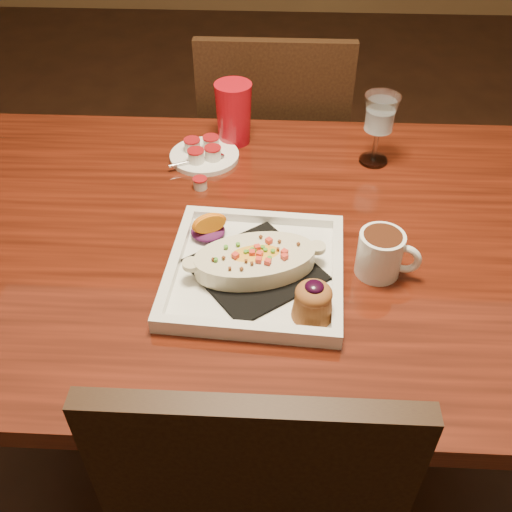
{
  "coord_description": "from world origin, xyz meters",
  "views": [
    {
      "loc": [
        0.02,
        -0.86,
        1.45
      ],
      "look_at": [
        -0.02,
        -0.09,
        0.77
      ],
      "focal_mm": 40.0,
      "sensor_mm": 36.0,
      "label": 1
    }
  ],
  "objects_px": {
    "coffee_mug": "(382,253)",
    "plate": "(259,268)",
    "goblet": "(380,117)",
    "table": "(266,269)",
    "saucer": "(203,154)",
    "chair_far": "(273,163)",
    "red_tumbler": "(234,114)"
  },
  "relations": [
    {
      "from": "goblet",
      "to": "coffee_mug",
      "type": "bearing_deg",
      "value": -94.46
    },
    {
      "from": "plate",
      "to": "saucer",
      "type": "bearing_deg",
      "value": 114.02
    },
    {
      "from": "chair_far",
      "to": "goblet",
      "type": "bearing_deg",
      "value": 122.68
    },
    {
      "from": "table",
      "to": "saucer",
      "type": "relative_size",
      "value": 9.5
    },
    {
      "from": "red_tumbler",
      "to": "saucer",
      "type": "bearing_deg",
      "value": -127.53
    },
    {
      "from": "chair_far",
      "to": "coffee_mug",
      "type": "distance_m",
      "value": 0.81
    },
    {
      "from": "saucer",
      "to": "red_tumbler",
      "type": "distance_m",
      "value": 0.12
    },
    {
      "from": "plate",
      "to": "red_tumbler",
      "type": "height_order",
      "value": "red_tumbler"
    },
    {
      "from": "chair_far",
      "to": "coffee_mug",
      "type": "relative_size",
      "value": 8.34
    },
    {
      "from": "red_tumbler",
      "to": "plate",
      "type": "bearing_deg",
      "value": -80.26
    },
    {
      "from": "plate",
      "to": "red_tumbler",
      "type": "distance_m",
      "value": 0.48
    },
    {
      "from": "table",
      "to": "goblet",
      "type": "relative_size",
      "value": 9.36
    },
    {
      "from": "goblet",
      "to": "chair_far",
      "type": "bearing_deg",
      "value": 122.68
    },
    {
      "from": "saucer",
      "to": "red_tumbler",
      "type": "bearing_deg",
      "value": 52.47
    },
    {
      "from": "coffee_mug",
      "to": "plate",
      "type": "bearing_deg",
      "value": -157.23
    },
    {
      "from": "plate",
      "to": "chair_far",
      "type": "bearing_deg",
      "value": 92.91
    },
    {
      "from": "coffee_mug",
      "to": "goblet",
      "type": "distance_m",
      "value": 0.37
    },
    {
      "from": "red_tumbler",
      "to": "chair_far",
      "type": "bearing_deg",
      "value": 72.64
    },
    {
      "from": "plate",
      "to": "coffee_mug",
      "type": "distance_m",
      "value": 0.22
    },
    {
      "from": "table",
      "to": "coffee_mug",
      "type": "relative_size",
      "value": 13.46
    },
    {
      "from": "chair_far",
      "to": "plate",
      "type": "bearing_deg",
      "value": 89.36
    },
    {
      "from": "coffee_mug",
      "to": "saucer",
      "type": "bearing_deg",
      "value": 149.71
    },
    {
      "from": "goblet",
      "to": "red_tumbler",
      "type": "height_order",
      "value": "goblet"
    },
    {
      "from": "table",
      "to": "plate",
      "type": "distance_m",
      "value": 0.18
    },
    {
      "from": "goblet",
      "to": "plate",
      "type": "bearing_deg",
      "value": -121.24
    },
    {
      "from": "table",
      "to": "goblet",
      "type": "bearing_deg",
      "value": 49.03
    },
    {
      "from": "table",
      "to": "red_tumbler",
      "type": "height_order",
      "value": "red_tumbler"
    },
    {
      "from": "coffee_mug",
      "to": "red_tumbler",
      "type": "relative_size",
      "value": 0.77
    },
    {
      "from": "table",
      "to": "coffee_mug",
      "type": "xyz_separation_m",
      "value": [
        0.2,
        -0.1,
        0.14
      ]
    },
    {
      "from": "goblet",
      "to": "saucer",
      "type": "xyz_separation_m",
      "value": [
        -0.39,
        -0.01,
        -0.1
      ]
    },
    {
      "from": "table",
      "to": "saucer",
      "type": "xyz_separation_m",
      "value": [
        -0.15,
        0.26,
        0.11
      ]
    },
    {
      "from": "coffee_mug",
      "to": "chair_far",
      "type": "bearing_deg",
      "value": 120.49
    }
  ]
}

